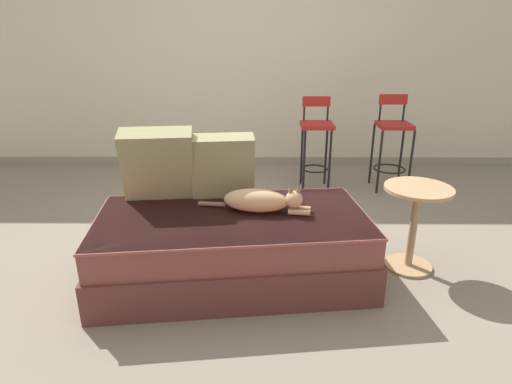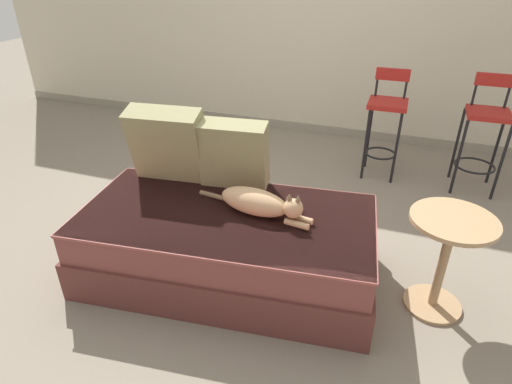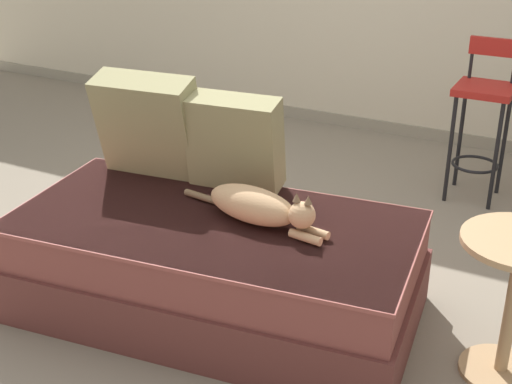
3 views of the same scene
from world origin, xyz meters
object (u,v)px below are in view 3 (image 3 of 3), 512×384
at_px(cat, 258,206).
at_px(bar_stool_near_window, 483,108).
at_px(throw_pillow_corner, 149,125).
at_px(couch, 215,265).
at_px(throw_pillow_middle, 234,142).

xyz_separation_m(cat, bar_stool_near_window, (0.57, 1.70, 0.02)).
relative_size(throw_pillow_corner, cat, 0.68).
distance_m(throw_pillow_corner, bar_stool_near_window, 1.95).
relative_size(couch, cat, 2.47).
relative_size(throw_pillow_middle, cat, 0.61).
bearing_deg(throw_pillow_corner, bar_stool_near_window, 49.60).
relative_size(cat, bar_stool_near_window, 0.79).
xyz_separation_m(throw_pillow_corner, throw_pillow_middle, (0.43, 0.05, -0.03)).
bearing_deg(bar_stool_near_window, throw_pillow_corner, -130.40).
bearing_deg(cat, throw_pillow_middle, 134.20).
bearing_deg(couch, cat, 19.31).
xyz_separation_m(throw_pillow_middle, bar_stool_near_window, (0.83, 1.43, -0.13)).
bearing_deg(bar_stool_near_window, throw_pillow_middle, -120.07).
distance_m(couch, cat, 0.35).
distance_m(throw_pillow_corner, throw_pillow_middle, 0.43).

